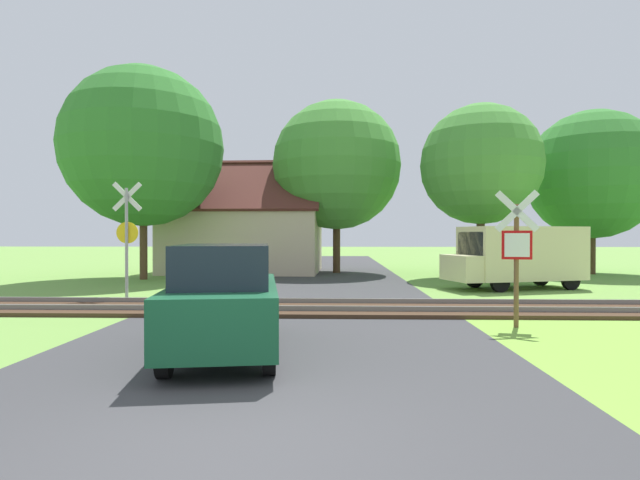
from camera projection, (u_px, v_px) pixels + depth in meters
name	position (u px, v px, depth m)	size (l,w,h in m)	color
ground_plane	(229.00, 451.00, 4.45)	(160.00, 160.00, 0.00)	#6B9942
road_asphalt	(262.00, 384.00, 6.44)	(7.77, 80.00, 0.01)	#38383A
rail_track	(299.00, 308.00, 12.81)	(60.00, 2.60, 0.22)	#422D1E
stop_sign_near	(517.00, 250.00, 10.38)	(0.86, 0.22, 2.87)	brown
crossing_sign_far	(127.00, 232.00, 14.73)	(0.88, 0.15, 3.52)	#9E9EA5
house	(246.00, 237.00, 26.29)	(8.26, 6.37, 5.88)	#C6B293
tree_center	(337.00, 165.00, 25.67)	(6.62, 6.62, 8.85)	#513823
tree_far	(592.00, 175.00, 24.71)	(6.35, 6.35, 8.11)	#513823
tree_right	(481.00, 165.00, 22.26)	(5.37, 5.37, 7.79)	#513823
tree_left	(143.00, 147.00, 21.77)	(6.94, 6.94, 9.27)	#513823
mail_truck	(518.00, 255.00, 17.95)	(5.23, 3.18, 2.24)	beige
parked_car	(225.00, 299.00, 8.10)	(2.20, 4.19, 1.78)	#144C2D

